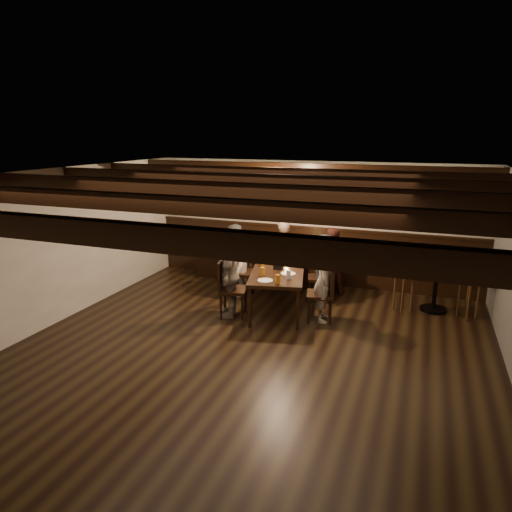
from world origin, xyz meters
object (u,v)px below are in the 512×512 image
at_px(chair_left_near, 241,281).
at_px(person_bench_centre, 283,254).
at_px(chair_right_far, 321,304).
at_px(person_right_near, 323,268).
at_px(person_left_far, 230,275).
at_px(person_right_far, 324,280).
at_px(person_bench_left, 235,257).
at_px(chair_right_near, 320,286).
at_px(high_top_table, 437,271).
at_px(person_bench_right, 331,261).
at_px(person_left_near, 239,264).
at_px(bar_stool_right, 469,294).
at_px(chair_left_far, 232,299).
at_px(dining_table, 278,272).
at_px(bar_stool_left, 404,288).

relative_size(chair_left_near, person_bench_centre, 0.73).
height_order(chair_right_far, person_right_near, person_right_near).
xyz_separation_m(person_left_far, person_right_far, (1.46, 0.35, -0.03)).
xyz_separation_m(person_bench_left, person_left_far, (0.46, -1.28, 0.07)).
bearing_deg(person_right_near, person_right_far, 180.00).
height_order(chair_right_near, high_top_table, high_top_table).
bearing_deg(person_bench_left, chair_right_far, 140.18).
relative_size(person_bench_right, person_left_near, 1.01).
bearing_deg(bar_stool_right, chair_right_near, 157.92).
xyz_separation_m(chair_left_far, person_left_far, (-0.03, -0.01, 0.41)).
distance_m(person_left_far, person_right_near, 1.75).
relative_size(chair_right_far, bar_stool_right, 0.84).
xyz_separation_m(dining_table, person_right_near, (0.63, 0.61, -0.04)).
relative_size(chair_left_far, person_bench_left, 0.74).
height_order(person_left_near, person_right_far, person_right_far).
relative_size(person_left_near, bar_stool_right, 1.14).
distance_m(chair_left_near, bar_stool_right, 3.83).
xyz_separation_m(person_bench_left, person_right_far, (1.92, -0.93, 0.04)).
height_order(person_right_far, bar_stool_left, person_right_far).
bearing_deg(high_top_table, person_bench_left, -177.81).
distance_m(person_bench_centre, person_left_near, 0.96).
bearing_deg(person_left_near, chair_right_near, 90.00).
height_order(person_bench_centre, bar_stool_right, person_bench_centre).
bearing_deg(bar_stool_right, dining_table, 169.00).
relative_size(chair_right_near, chair_right_far, 0.97).
relative_size(person_left_far, bar_stool_left, 1.30).
height_order(person_left_near, person_right_near, person_left_near).
distance_m(person_left_near, person_left_far, 0.90).
height_order(person_bench_centre, person_right_far, person_bench_centre).
height_order(chair_right_far, high_top_table, high_top_table).
xyz_separation_m(chair_right_near, person_bench_centre, (-0.84, 0.42, 0.41)).
xyz_separation_m(person_bench_right, high_top_table, (1.84, -0.28, 0.08)).
distance_m(chair_left_far, person_right_near, 1.75).
xyz_separation_m(chair_left_far, bar_stool_left, (2.60, 1.20, 0.11)).
distance_m(chair_right_far, person_right_near, 0.96).
bearing_deg(bar_stool_right, person_bench_centre, 150.28).
bearing_deg(person_right_far, high_top_table, -70.68).
distance_m(chair_left_far, person_bench_left, 1.41).
height_order(chair_right_far, person_bench_centre, person_bench_centre).
distance_m(chair_right_far, high_top_table, 2.06).
xyz_separation_m(chair_right_near, chair_right_far, (0.21, -0.88, 0.01)).
bearing_deg(chair_right_near, chair_left_near, 90.00).
bearing_deg(chair_left_far, person_right_far, 90.00).
bearing_deg(high_top_table, person_bench_right, 171.42).
height_order(dining_table, chair_left_far, chair_left_far).
bearing_deg(high_top_table, chair_left_far, -155.57).
height_order(person_bench_left, bar_stool_right, person_bench_left).
xyz_separation_m(chair_left_far, person_right_near, (1.22, 1.21, 0.32)).
height_order(person_bench_centre, person_left_near, person_bench_centre).
distance_m(chair_right_near, person_bench_left, 1.72).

